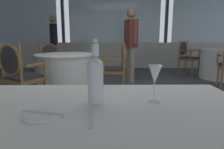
# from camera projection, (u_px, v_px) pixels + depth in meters

# --- Properties ---
(ground_plane) EXTENTS (13.98, 13.98, 0.00)m
(ground_plane) POSITION_uv_depth(u_px,v_px,m) (121.00, 112.00, 2.91)
(ground_plane) COLOR #4C5156
(window_wall_far) EXTENTS (10.75, 0.14, 2.74)m
(window_wall_far) POSITION_uv_depth(u_px,v_px,m) (115.00, 35.00, 6.63)
(window_wall_far) COLOR beige
(window_wall_far) RESTS_ON ground_plane
(side_plate) EXTENTS (0.18, 0.18, 0.01)m
(side_plate) POSITION_uv_depth(u_px,v_px,m) (43.00, 114.00, 0.87)
(side_plate) COLOR white
(side_plate) RESTS_ON foreground_table
(butter_knife) EXTENTS (0.20, 0.06, 0.00)m
(butter_knife) POSITION_uv_depth(u_px,v_px,m) (43.00, 113.00, 0.87)
(butter_knife) COLOR silver
(butter_knife) RESTS_ON foreground_table
(dinner_fork) EXTENTS (0.03, 0.18, 0.00)m
(dinner_fork) POSITION_uv_depth(u_px,v_px,m) (91.00, 118.00, 0.84)
(dinner_fork) COLOR silver
(dinner_fork) RESTS_ON foreground_table
(water_bottle) EXTENTS (0.08, 0.08, 0.33)m
(water_bottle) POSITION_uv_depth(u_px,v_px,m) (96.00, 78.00, 1.01)
(water_bottle) COLOR white
(water_bottle) RESTS_ON foreground_table
(wine_glass) EXTENTS (0.07, 0.07, 0.20)m
(wine_glass) POSITION_uv_depth(u_px,v_px,m) (155.00, 76.00, 1.02)
(wine_glass) COLOR white
(wine_glass) RESTS_ON foreground_table
(background_table_0) EXTENTS (1.10, 1.10, 0.75)m
(background_table_0) POSITION_uv_depth(u_px,v_px,m) (65.00, 74.00, 3.78)
(background_table_0) COLOR white
(background_table_0) RESTS_ON ground_plane
(dining_chair_0_0) EXTENTS (0.47, 0.54, 0.96)m
(dining_chair_0_0) POSITION_uv_depth(u_px,v_px,m) (117.00, 64.00, 3.76)
(dining_chair_0_0) COLOR olive
(dining_chair_0_0) RESTS_ON ground_plane
(dining_chair_0_1) EXTENTS (0.65, 0.63, 0.92)m
(dining_chair_0_1) POSITION_uv_depth(u_px,v_px,m) (51.00, 60.00, 4.56)
(dining_chair_0_1) COLOR olive
(dining_chair_0_1) RESTS_ON ground_plane
(dining_chair_0_2) EXTENTS (0.65, 0.63, 0.98)m
(dining_chair_0_2) POSITION_uv_depth(u_px,v_px,m) (19.00, 72.00, 2.90)
(dining_chair_0_2) COLOR olive
(dining_chair_0_2) RESTS_ON ground_plane
(background_table_1) EXTENTS (1.09, 1.09, 0.75)m
(background_table_1) POSITION_uv_depth(u_px,v_px,m) (222.00, 64.00, 5.08)
(background_table_1) COLOR white
(background_table_1) RESTS_ON ground_plane
(dining_chair_1_1) EXTENTS (0.66, 0.66, 0.94)m
(dining_chair_1_1) POSITION_uv_depth(u_px,v_px,m) (187.00, 55.00, 5.75)
(dining_chair_1_1) COLOR olive
(dining_chair_1_1) RESTS_ON ground_plane
(diner_person_0) EXTENTS (0.30, 0.51, 1.68)m
(diner_person_0) POSITION_uv_depth(u_px,v_px,m) (131.00, 41.00, 4.59)
(diner_person_0) COLOR gray
(diner_person_0) RESTS_ON ground_plane
(diner_person_1) EXTENTS (0.31, 0.51, 1.66)m
(diner_person_1) POSITION_uv_depth(u_px,v_px,m) (54.00, 40.00, 5.93)
(diner_person_1) COLOR #334770
(diner_person_1) RESTS_ON ground_plane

